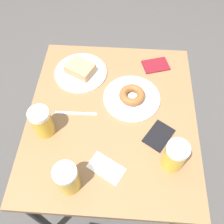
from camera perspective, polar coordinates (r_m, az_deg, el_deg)
name	(u,v)px	position (r m, az deg, el deg)	size (l,w,h in m)	color
ground_plane	(112,173)	(1.76, 0.00, -13.74)	(8.00, 8.00, 0.00)	#474442
table	(112,123)	(1.16, 0.00, -2.63)	(0.73, 0.84, 0.74)	olive
plate_with_cake	(81,71)	(1.24, -7.21, 9.34)	(0.25, 0.25, 0.05)	silver
plate_with_donut	(132,97)	(1.13, 4.55, 3.51)	(0.26, 0.26, 0.05)	silver
beer_mug_left	(175,156)	(0.95, 14.15, -9.71)	(0.08, 0.08, 0.14)	gold
beer_mug_center	(42,122)	(1.03, -15.72, -2.21)	(0.08, 0.08, 0.14)	gold
beer_mug_right	(67,179)	(0.91, -10.20, -14.74)	(0.08, 0.08, 0.14)	gold
napkin_folded	(106,168)	(0.98, -1.34, -12.69)	(0.16, 0.13, 0.00)	white
fork	(76,113)	(1.10, -8.22, -0.32)	(0.18, 0.01, 0.00)	silver
passport_near_edge	(156,65)	(1.29, 9.96, 10.47)	(0.15, 0.12, 0.01)	maroon
passport_far_edge	(159,136)	(1.05, 10.64, -5.34)	(0.14, 0.15, 0.01)	black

